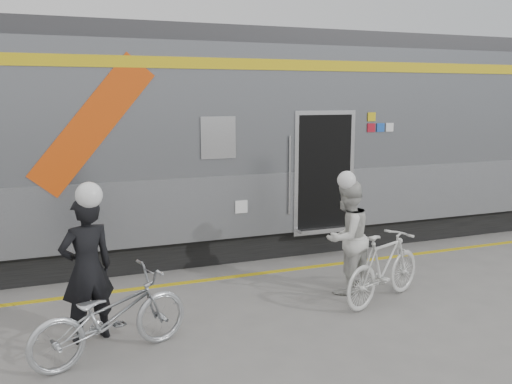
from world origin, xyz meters
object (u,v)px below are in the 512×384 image
man (87,269)px  bicycle_left (111,316)px  bicycle_right (384,267)px  woman (347,237)px

man → bicycle_left: bearing=92.7°
bicycle_left → bicycle_right: (3.84, 0.32, 0.02)m
bicycle_right → bicycle_left: bearing=72.5°
man → woman: man is taller
man → bicycle_left: (0.20, -0.55, -0.40)m
bicycle_left → bicycle_right: bicycle_right is taller
man → woman: (3.74, 0.32, -0.04)m
man → woman: size_ratio=1.05×
woman → bicycle_right: woman is taller
bicycle_left → woman: 3.67m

